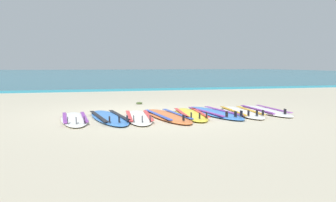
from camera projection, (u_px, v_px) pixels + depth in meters
The scene contains 11 objects.
ground_plane at pixel (153, 114), 8.27m from camera, with size 80.00×80.00×0.00m, color #B7AD93.
sea at pixel (87, 73), 44.16m from camera, with size 80.00×60.00×0.10m, color #23667A.
surfboard_0 at pixel (75, 119), 7.29m from camera, with size 0.58×2.08×0.18m.
surfboard_1 at pixel (109, 117), 7.50m from camera, with size 0.84×2.42×0.18m.
surfboard_2 at pixel (139, 117), 7.53m from camera, with size 0.76×2.22×0.18m.
surfboard_3 at pixel (167, 116), 7.73m from camera, with size 0.79×2.40×0.18m.
surfboard_4 at pixel (191, 114), 7.98m from camera, with size 0.82×2.28×0.18m.
surfboard_5 at pixel (214, 113), 8.24m from camera, with size 0.83×2.47×0.18m.
surfboard_6 at pixel (241, 112), 8.34m from camera, with size 0.77×2.30×0.18m.
surfboard_7 at pixel (265, 110), 8.63m from camera, with size 0.64×2.31×0.18m.
seaweed_clump_near_shoreline at pixel (139, 103), 10.31m from camera, with size 0.18×0.15×0.06m, color #384723.
Camera 1 is at (-1.75, -8.02, 1.11)m, focal length 39.50 mm.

